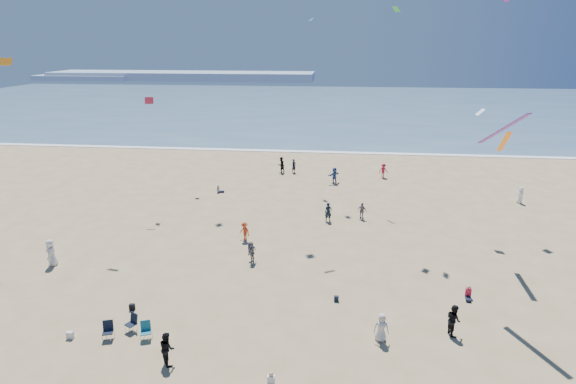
# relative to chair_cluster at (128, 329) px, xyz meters

# --- Properties ---
(ground) EXTENTS (220.00, 220.00, 0.00)m
(ground) POSITION_rel_chair_cluster_xyz_m (5.86, -1.41, -0.50)
(ground) COLOR tan
(ground) RESTS_ON ground
(ocean) EXTENTS (220.00, 100.00, 0.06)m
(ocean) POSITION_rel_chair_cluster_xyz_m (5.86, 93.59, -0.47)
(ocean) COLOR #476B84
(ocean) RESTS_ON ground
(surf_line) EXTENTS (220.00, 1.20, 0.08)m
(surf_line) POSITION_rel_chair_cluster_xyz_m (5.86, 43.59, -0.46)
(surf_line) COLOR white
(surf_line) RESTS_ON ground
(headland_far) EXTENTS (110.00, 20.00, 3.20)m
(headland_far) POSITION_rel_chair_cluster_xyz_m (-54.14, 168.59, 1.10)
(headland_far) COLOR #7A8EA8
(headland_far) RESTS_ON ground
(headland_near) EXTENTS (40.00, 14.00, 2.00)m
(headland_near) POSITION_rel_chair_cluster_xyz_m (-94.14, 163.59, 0.50)
(headland_near) COLOR #7A8EA8
(headland_near) RESTS_ON ground
(standing_flyers) EXTENTS (38.38, 35.36, 1.94)m
(standing_flyers) POSITION_rel_chair_cluster_xyz_m (11.24, 15.84, 0.38)
(standing_flyers) COLOR gray
(standing_flyers) RESTS_ON ground
(seated_group) EXTENTS (21.29, 32.14, 0.84)m
(seated_group) POSITION_rel_chair_cluster_xyz_m (7.59, 6.22, -0.08)
(seated_group) COLOR white
(seated_group) RESTS_ON ground
(chair_cluster) EXTENTS (2.76, 1.58, 1.00)m
(chair_cluster) POSITION_rel_chair_cluster_xyz_m (0.00, 0.00, 0.00)
(chair_cluster) COLOR black
(chair_cluster) RESTS_ON ground
(white_tote) EXTENTS (0.35, 0.20, 0.40)m
(white_tote) POSITION_rel_chair_cluster_xyz_m (-3.04, -0.47, -0.30)
(white_tote) COLOR silver
(white_tote) RESTS_ON ground
(black_backpack) EXTENTS (0.30, 0.22, 0.38)m
(black_backpack) POSITION_rel_chair_cluster_xyz_m (-0.92, 2.44, -0.31)
(black_backpack) COLOR black
(black_backpack) RESTS_ON ground
(navy_bag) EXTENTS (0.28, 0.18, 0.34)m
(navy_bag) POSITION_rel_chair_cluster_xyz_m (11.02, 4.68, -0.33)
(navy_bag) COLOR black
(navy_bag) RESTS_ON ground
(kites_aloft) EXTENTS (38.04, 40.86, 24.89)m
(kites_aloft) POSITION_rel_chair_cluster_xyz_m (14.18, 12.53, 14.57)
(kites_aloft) COLOR pink
(kites_aloft) RESTS_ON ground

